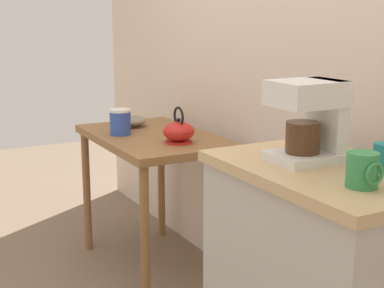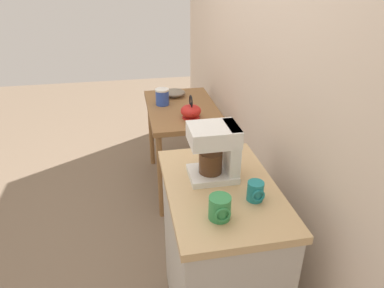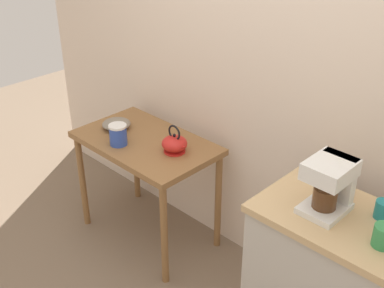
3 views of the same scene
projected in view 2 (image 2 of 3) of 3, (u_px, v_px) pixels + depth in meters
ground_plane at (194, 228)px, 2.70m from camera, size 8.00×8.00×0.00m
back_wall at (268, 44)px, 2.03m from camera, size 4.40×0.10×2.80m
wooden_table at (182, 118)px, 2.95m from camera, size 0.93×0.57×0.76m
kitchen_counter at (218, 260)px, 1.79m from camera, size 0.77×0.50×0.92m
bowl_stoneware at (175, 93)px, 3.11m from camera, size 0.19×0.19×0.06m
teakettle at (191, 111)px, 2.67m from camera, size 0.19×0.16×0.18m
canister_enamel at (162, 97)px, 2.91m from camera, size 0.11×0.11×0.14m
coffee_maker at (218, 150)px, 1.59m from camera, size 0.18×0.22×0.26m
mug_dark_teal at (255, 191)px, 1.47m from camera, size 0.08×0.07×0.09m
mug_tall_green at (220, 208)px, 1.36m from camera, size 0.10×0.09×0.10m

